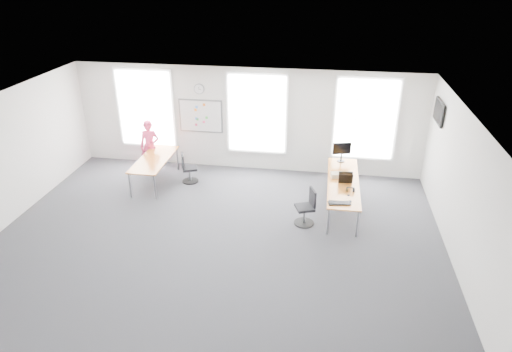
% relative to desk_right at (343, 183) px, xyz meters
% --- Properties ---
extents(floor, '(10.00, 10.00, 0.00)m').
position_rel_desk_right_xyz_m(floor, '(-2.76, -2.07, -0.65)').
color(floor, '#26272C').
rests_on(floor, ground).
extents(ceiling, '(10.00, 10.00, 0.00)m').
position_rel_desk_right_xyz_m(ceiling, '(-2.76, -2.07, 2.35)').
color(ceiling, silver).
rests_on(ceiling, ground).
extents(wall_back, '(10.00, 0.00, 10.00)m').
position_rel_desk_right_xyz_m(wall_back, '(-2.76, 1.93, 0.85)').
color(wall_back, white).
rests_on(wall_back, ground).
extents(wall_front, '(10.00, 0.00, 10.00)m').
position_rel_desk_right_xyz_m(wall_front, '(-2.76, -6.07, 0.85)').
color(wall_front, white).
rests_on(wall_front, ground).
extents(wall_right, '(0.00, 10.00, 10.00)m').
position_rel_desk_right_xyz_m(wall_right, '(2.24, -2.07, 0.85)').
color(wall_right, white).
rests_on(wall_right, ground).
extents(window_left, '(1.60, 0.06, 2.20)m').
position_rel_desk_right_xyz_m(window_left, '(-5.76, 1.90, 1.05)').
color(window_left, white).
rests_on(window_left, wall_back).
extents(window_mid, '(1.60, 0.06, 2.20)m').
position_rel_desk_right_xyz_m(window_mid, '(-2.46, 1.90, 1.05)').
color(window_mid, white).
rests_on(window_mid, wall_back).
extents(window_right, '(1.60, 0.06, 2.20)m').
position_rel_desk_right_xyz_m(window_right, '(0.54, 1.90, 1.05)').
color(window_right, white).
rests_on(window_right, wall_back).
extents(desk_right, '(0.76, 2.87, 0.70)m').
position_rel_desk_right_xyz_m(desk_right, '(0.00, 0.00, 0.00)').
color(desk_right, orange).
rests_on(desk_right, ground).
extents(desk_left, '(0.80, 1.99, 0.73)m').
position_rel_desk_right_xyz_m(desk_left, '(-5.10, 0.54, 0.01)').
color(desk_left, orange).
rests_on(desk_left, ground).
extents(chair_right, '(0.52, 0.52, 0.89)m').
position_rel_desk_right_xyz_m(chair_right, '(-0.83, -0.97, -0.26)').
color(chair_right, black).
rests_on(chair_right, ground).
extents(chair_left, '(0.50, 0.50, 0.85)m').
position_rel_desk_right_xyz_m(chair_left, '(-4.22, 0.73, -0.28)').
color(chair_left, black).
rests_on(chair_left, ground).
extents(person, '(0.60, 0.42, 1.54)m').
position_rel_desk_right_xyz_m(person, '(-5.49, 1.26, 0.12)').
color(person, '#EB3B6E').
rests_on(person, ground).
extents(whiteboard, '(1.20, 0.03, 0.90)m').
position_rel_desk_right_xyz_m(whiteboard, '(-4.11, 1.90, 0.90)').
color(whiteboard, white).
rests_on(whiteboard, wall_back).
extents(wall_clock, '(0.30, 0.04, 0.30)m').
position_rel_desk_right_xyz_m(wall_clock, '(-4.11, 1.90, 1.70)').
color(wall_clock, gray).
rests_on(wall_clock, wall_back).
extents(tv, '(0.06, 0.90, 0.55)m').
position_rel_desk_right_xyz_m(tv, '(2.19, 0.93, 1.65)').
color(tv, black).
rests_on(tv, wall_right).
extents(keyboard, '(0.53, 0.27, 0.02)m').
position_rel_desk_right_xyz_m(keyboard, '(-0.10, -1.17, 0.06)').
color(keyboard, black).
rests_on(keyboard, desk_right).
extents(mouse, '(0.09, 0.12, 0.04)m').
position_rel_desk_right_xyz_m(mouse, '(0.14, -1.06, 0.06)').
color(mouse, black).
rests_on(mouse, desk_right).
extents(lens_cap, '(0.07, 0.07, 0.01)m').
position_rel_desk_right_xyz_m(lens_cap, '(0.11, -0.73, 0.05)').
color(lens_cap, black).
rests_on(lens_cap, desk_right).
extents(headphones, '(0.20, 0.11, 0.12)m').
position_rel_desk_right_xyz_m(headphones, '(0.15, -0.53, 0.10)').
color(headphones, black).
rests_on(headphones, desk_right).
extents(laptop_sleeve, '(0.35, 0.22, 0.28)m').
position_rel_desk_right_xyz_m(laptop_sleeve, '(0.05, -0.10, 0.18)').
color(laptop_sleeve, black).
rests_on(laptop_sleeve, desk_right).
extents(paper_stack, '(0.35, 0.29, 0.11)m').
position_rel_desk_right_xyz_m(paper_stack, '(-0.15, 0.23, 0.10)').
color(paper_stack, beige).
rests_on(paper_stack, desk_right).
extents(monitor, '(0.49, 0.20, 0.55)m').
position_rel_desk_right_xyz_m(monitor, '(-0.05, 1.21, 0.37)').
color(monitor, black).
rests_on(monitor, desk_right).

